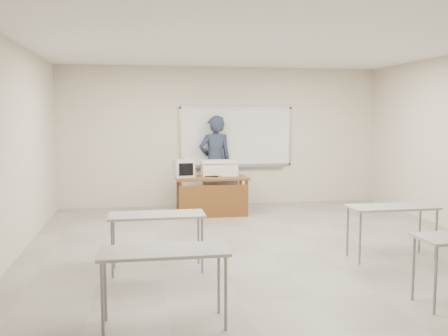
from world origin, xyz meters
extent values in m
cube|color=gray|center=(0.00, 0.00, -0.01)|extent=(7.00, 8.00, 0.01)
cube|color=white|center=(0.30, 3.97, 1.50)|extent=(2.40, 0.03, 1.20)
cube|color=#B7BABC|center=(0.30, 3.97, 2.12)|extent=(2.48, 0.04, 0.04)
cube|color=#B7BABC|center=(0.30, 3.97, 0.88)|extent=(2.48, 0.04, 0.04)
cube|color=#B7BABC|center=(-0.92, 3.97, 1.50)|extent=(0.04, 0.04, 1.28)
cube|color=#B7BABC|center=(1.52, 3.97, 1.50)|extent=(0.04, 0.04, 1.28)
cube|color=#B7BABC|center=(0.30, 3.92, 0.84)|extent=(2.16, 0.07, 0.02)
cube|color=#9B9A96|center=(-1.60, -0.50, 0.71)|extent=(1.20, 0.50, 0.03)
cylinder|color=slate|center=(-2.15, -0.70, 0.35)|extent=(0.03, 0.03, 0.70)
cylinder|color=slate|center=(-1.05, -0.70, 0.35)|extent=(0.03, 0.03, 0.70)
cylinder|color=slate|center=(-2.15, -0.30, 0.35)|extent=(0.03, 0.03, 0.70)
cylinder|color=slate|center=(-1.05, -0.30, 0.35)|extent=(0.03, 0.03, 0.70)
cube|color=#9B9A96|center=(1.60, -0.50, 0.71)|extent=(1.20, 0.50, 0.03)
cylinder|color=slate|center=(1.05, -0.70, 0.35)|extent=(0.03, 0.03, 0.70)
cylinder|color=slate|center=(2.15, -0.70, 0.35)|extent=(0.03, 0.03, 0.70)
cylinder|color=slate|center=(1.05, -0.30, 0.35)|extent=(0.03, 0.03, 0.70)
cylinder|color=slate|center=(2.15, -0.30, 0.35)|extent=(0.03, 0.03, 0.70)
cube|color=#9B9A96|center=(-1.60, -2.20, 0.71)|extent=(1.20, 0.50, 0.03)
cylinder|color=slate|center=(-2.15, -2.40, 0.35)|extent=(0.03, 0.03, 0.70)
cylinder|color=slate|center=(-1.05, -2.40, 0.35)|extent=(0.03, 0.03, 0.70)
cylinder|color=slate|center=(-2.15, -2.00, 0.35)|extent=(0.03, 0.03, 0.70)
cylinder|color=slate|center=(-1.05, -2.00, 0.35)|extent=(0.03, 0.03, 0.70)
cylinder|color=slate|center=(1.05, -2.40, 0.35)|extent=(0.03, 0.03, 0.70)
cylinder|color=slate|center=(1.05, -2.00, 0.35)|extent=(0.03, 0.03, 0.70)
cube|color=brown|center=(-0.40, 2.92, 0.73)|extent=(1.41, 0.71, 0.04)
cube|color=brown|center=(-0.40, 2.59, 0.32)|extent=(1.34, 0.03, 0.63)
cylinder|color=#523319|center=(-1.05, 2.63, 0.35)|extent=(0.06, 0.06, 0.71)
cylinder|color=#523319|center=(0.25, 2.63, 0.35)|extent=(0.06, 0.06, 0.71)
cylinder|color=#523319|center=(-1.05, 3.21, 0.35)|extent=(0.06, 0.06, 0.71)
cylinder|color=#523319|center=(0.25, 3.21, 0.35)|extent=(0.06, 0.06, 0.71)
cube|color=silver|center=(-0.20, 3.20, 0.50)|extent=(0.71, 0.50, 1.01)
cube|color=silver|center=(-0.20, 3.20, 1.03)|extent=(0.75, 0.54, 0.04)
cube|color=#BDAFA1|center=(-0.95, 3.07, 0.92)|extent=(0.36, 0.37, 0.34)
cube|color=#BDAFA1|center=(-0.95, 2.86, 0.92)|extent=(0.37, 0.04, 0.35)
cube|color=black|center=(-0.95, 2.84, 0.92)|extent=(0.28, 0.01, 0.24)
cube|color=black|center=(-0.38, 3.02, 0.76)|extent=(0.30, 0.22, 0.02)
cube|color=black|center=(-0.38, 3.01, 0.77)|extent=(0.25, 0.13, 0.01)
cube|color=black|center=(-0.38, 3.16, 0.87)|extent=(0.30, 0.07, 0.21)
cube|color=#8BB4D8|center=(-0.38, 3.15, 0.87)|extent=(0.26, 0.05, 0.16)
ellipsoid|color=#A5A6AD|center=(-0.20, 2.97, 0.77)|extent=(0.11, 0.07, 0.04)
cube|color=#BDAFA1|center=(-0.05, 3.08, 1.06)|extent=(0.42, 0.25, 0.02)
imported|color=black|center=(-0.19, 3.81, 0.98)|extent=(0.77, 0.56, 1.95)
camera|label=1|loc=(-1.81, -6.74, 1.98)|focal=40.00mm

